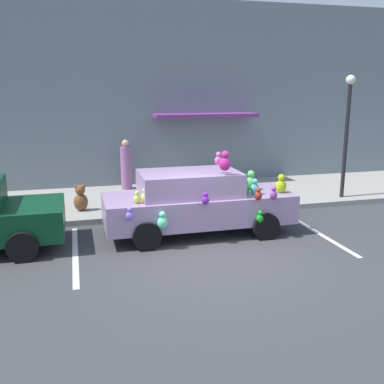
# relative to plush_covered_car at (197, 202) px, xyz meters

# --- Properties ---
(ground_plane) EXTENTS (60.00, 60.00, 0.00)m
(ground_plane) POSITION_rel_plush_covered_car_xyz_m (-0.08, -1.65, -0.80)
(ground_plane) COLOR #38383A
(sidewalk) EXTENTS (24.00, 4.00, 0.15)m
(sidewalk) POSITION_rel_plush_covered_car_xyz_m (-0.08, 3.35, -0.73)
(sidewalk) COLOR gray
(sidewalk) RESTS_ON ground
(storefront_building) EXTENTS (24.00, 1.25, 6.40)m
(storefront_building) POSITION_rel_plush_covered_car_xyz_m (-0.06, 5.49, 2.39)
(storefront_building) COLOR slate
(storefront_building) RESTS_ON ground
(parking_stripe_front) EXTENTS (0.12, 3.60, 0.01)m
(parking_stripe_front) POSITION_rel_plush_covered_car_xyz_m (2.89, -0.65, -0.80)
(parking_stripe_front) COLOR silver
(parking_stripe_front) RESTS_ON ground
(parking_stripe_rear) EXTENTS (0.12, 3.60, 0.01)m
(parking_stripe_rear) POSITION_rel_plush_covered_car_xyz_m (-2.90, -0.65, -0.80)
(parking_stripe_rear) COLOR silver
(parking_stripe_rear) RESTS_ON ground
(plush_covered_car) EXTENTS (4.52, 1.96, 2.10)m
(plush_covered_car) POSITION_rel_plush_covered_car_xyz_m (0.00, 0.00, 0.00)
(plush_covered_car) COLOR #9C7FA9
(plush_covered_car) RESTS_ON ground
(teddy_bear_on_sidewalk) EXTENTS (0.39, 0.32, 0.74)m
(teddy_bear_on_sidewalk) POSITION_rel_plush_covered_car_xyz_m (-2.70, 2.30, -0.31)
(teddy_bear_on_sidewalk) COLOR brown
(teddy_bear_on_sidewalk) RESTS_ON sidewalk
(street_lamp_post) EXTENTS (0.28, 0.28, 3.70)m
(street_lamp_post) POSITION_rel_plush_covered_car_xyz_m (5.22, 1.85, 1.63)
(street_lamp_post) COLOR black
(street_lamp_post) RESTS_ON sidewalk
(pedestrian_near_shopfront) EXTENTS (0.37, 0.37, 1.66)m
(pedestrian_near_shopfront) POSITION_rel_plush_covered_car_xyz_m (-1.14, 4.73, 0.11)
(pedestrian_near_shopfront) COLOR #8F5A90
(pedestrian_near_shopfront) RESTS_ON sidewalk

